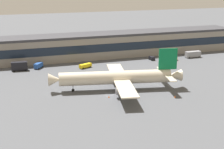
% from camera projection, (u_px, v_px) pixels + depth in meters
% --- Properties ---
extents(ground_plane, '(600.00, 600.00, 0.00)m').
position_uv_depth(ground_plane, '(109.00, 95.00, 121.34)').
color(ground_plane, '#4C4F54').
extents(terminal_building, '(185.55, 16.11, 12.80)m').
position_uv_depth(terminal_building, '(74.00, 47.00, 174.10)').
color(terminal_building, gray).
rests_on(terminal_building, ground_plane).
extents(airliner, '(50.64, 43.51, 15.60)m').
position_uv_depth(airliner, '(118.00, 77.00, 125.72)').
color(airliner, beige).
rests_on(airliner, ground_plane).
extents(catering_truck, '(7.40, 3.22, 4.15)m').
position_uv_depth(catering_truck, '(19.00, 66.00, 152.50)').
color(catering_truck, black).
rests_on(catering_truck, ground_plane).
extents(baggage_tug, '(2.33, 3.74, 1.85)m').
position_uv_depth(baggage_tug, '(152.00, 58.00, 172.78)').
color(baggage_tug, black).
rests_on(baggage_tug, ground_plane).
extents(fuel_truck, '(8.40, 2.83, 3.35)m').
position_uv_depth(fuel_truck, '(193.00, 54.00, 178.24)').
color(fuel_truck, gray).
rests_on(fuel_truck, ground_plane).
extents(crew_van, '(4.85, 5.49, 2.55)m').
position_uv_depth(crew_van, '(39.00, 65.00, 156.93)').
color(crew_van, '#2651A5').
rests_on(crew_van, ground_plane).
extents(belt_loader, '(6.64, 4.55, 1.95)m').
position_uv_depth(belt_loader, '(85.00, 66.00, 157.51)').
color(belt_loader, yellow).
rests_on(belt_loader, ground_plane).
extents(pushback_tractor, '(5.41, 4.15, 1.75)m').
position_uv_depth(pushback_tractor, '(172.00, 58.00, 172.95)').
color(pushback_tractor, yellow).
rests_on(pushback_tractor, ground_plane).
extents(traffic_cone_0, '(0.60, 0.60, 0.75)m').
position_uv_depth(traffic_cone_0, '(175.00, 96.00, 118.84)').
color(traffic_cone_0, '#F2590C').
rests_on(traffic_cone_0, ground_plane).
extents(traffic_cone_1, '(0.55, 0.55, 0.68)m').
position_uv_depth(traffic_cone_1, '(109.00, 97.00, 118.56)').
color(traffic_cone_1, '#F2590C').
rests_on(traffic_cone_1, ground_plane).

